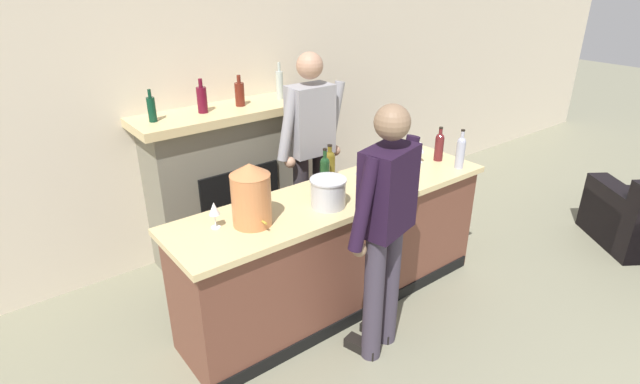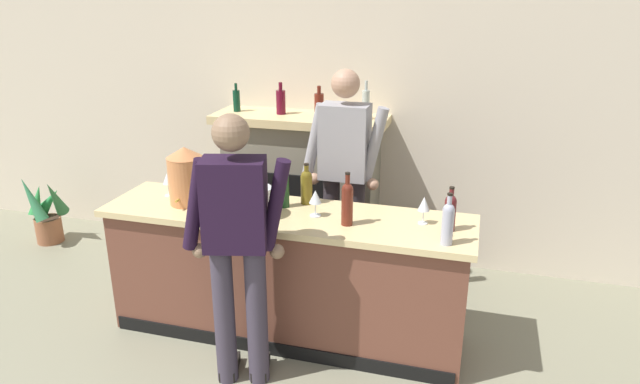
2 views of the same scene
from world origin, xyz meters
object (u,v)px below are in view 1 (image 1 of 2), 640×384
person_bartender (311,151)px  ice_bucket_steel (328,193)px  copper_dispenser (251,194)px  wine_bottle_port_short (393,163)px  wine_bottle_chardonnay_pale (461,151)px  wine_bottle_cabernet_heavy (325,172)px  wine_bottle_rose_blush (439,145)px  wine_glass_front_left (420,147)px  fireplace_stone (228,182)px  wine_glass_mid_counter (214,210)px  wine_glass_back_row (361,170)px  person_customer (385,226)px  wine_bottle_burgundy_dark (330,165)px

person_bartender → ice_bucket_steel: person_bartender is taller
copper_dispenser → wine_bottle_port_short: bearing=-3.2°
wine_bottle_chardonnay_pale → wine_bottle_cabernet_heavy: bearing=164.3°
person_bartender → copper_dispenser: bearing=-144.8°
ice_bucket_steel → wine_bottle_rose_blush: bearing=5.1°
wine_bottle_port_short → wine_glass_front_left: size_ratio=1.91×
wine_glass_front_left → fireplace_stone: bearing=136.4°
fireplace_stone → wine_bottle_rose_blush: 1.82m
wine_bottle_port_short → wine_glass_mid_counter: wine_bottle_port_short is taller
fireplace_stone → person_bartender: bearing=-45.8°
copper_dispenser → wine_glass_back_row: bearing=1.2°
person_customer → copper_dispenser: bearing=137.9°
person_bartender → wine_bottle_rose_blush: size_ratio=6.34×
wine_glass_back_row → wine_glass_front_left: bearing=5.3°
wine_bottle_chardonnay_pale → wine_glass_front_left: bearing=121.3°
ice_bucket_steel → wine_bottle_burgundy_dark: (0.27, 0.32, 0.03)m
wine_glass_back_row → wine_bottle_chardonnay_pale: bearing=-13.6°
copper_dispenser → wine_glass_mid_counter: copper_dispenser is taller
copper_dispenser → wine_glass_back_row: 0.93m
ice_bucket_steel → wine_glass_back_row: (0.39, 0.11, 0.03)m
person_customer → wine_bottle_chardonnay_pale: (1.17, 0.36, 0.12)m
ice_bucket_steel → wine_bottle_cabernet_heavy: bearing=56.9°
copper_dispenser → wine_glass_front_left: copper_dispenser is taller
copper_dispenser → wine_glass_front_left: size_ratio=2.24×
wine_bottle_port_short → fireplace_stone: bearing=119.3°
fireplace_stone → wine_glass_back_row: (0.48, -1.18, 0.38)m
person_customer → copper_dispenser: person_customer is taller
wine_glass_back_row → wine_glass_mid_counter: size_ratio=1.03×
person_customer → wine_bottle_port_short: (0.54, 0.49, 0.14)m
ice_bucket_steel → wine_glass_back_row: 0.41m
ice_bucket_steel → wine_glass_front_left: bearing=9.1°
wine_bottle_cabernet_heavy → fireplace_stone: bearing=101.8°
wine_glass_front_left → wine_glass_mid_counter: 1.83m
person_customer → wine_bottle_port_short: size_ratio=4.93×
copper_dispenser → wine_bottle_burgundy_dark: size_ratio=1.40×
fireplace_stone → wine_bottle_chardonnay_pale: bearing=-46.0°
wine_bottle_burgundy_dark → wine_glass_back_row: size_ratio=1.62×
person_bartender → wine_glass_mid_counter: person_bartender is taller
ice_bucket_steel → wine_glass_back_row: size_ratio=1.37×
wine_bottle_rose_blush → wine_glass_front_left: size_ratio=1.57×
fireplace_stone → wine_bottle_rose_blush: fireplace_stone is taller
person_bartender → person_customer: bearing=-105.7°
wine_bottle_burgundy_dark → wine_glass_front_left: size_ratio=1.60×
wine_glass_front_left → wine_bottle_burgundy_dark: bearing=170.1°
person_bartender → wine_glass_back_row: 0.66m
person_bartender → wine_bottle_port_short: bearing=-74.9°
fireplace_stone → wine_bottle_cabernet_heavy: 1.17m
wine_bottle_rose_blush → person_bartender: bearing=141.8°
ice_bucket_steel → wine_bottle_chardonnay_pale: (1.25, -0.10, 0.04)m
person_customer → wine_glass_mid_counter: size_ratio=9.85×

